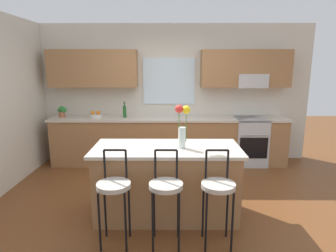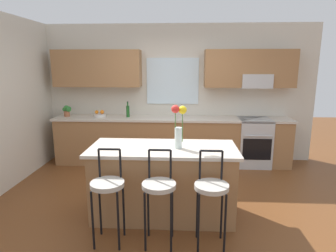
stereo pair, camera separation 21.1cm
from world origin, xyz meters
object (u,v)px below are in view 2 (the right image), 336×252
object	(u,v)px
bar_stool_middle	(159,189)
potted_plant_small	(67,110)
bar_stool_far	(211,191)
flower_vase	(179,124)
fruit_bowl_oranges	(100,115)
oven_range	(253,142)
kitchen_island	(163,181)
bottle_olive_oil	(128,111)
bar_stool_near	(108,188)

from	to	relation	value
bar_stool_middle	potted_plant_small	distance (m)	3.36
bar_stool_far	bar_stool_middle	bearing A→B (deg)	180.00
flower_vase	fruit_bowl_oranges	size ratio (longest dim) A/B	2.24
oven_range	fruit_bowl_oranges	xyz separation A→B (m)	(-3.00, 0.02, 0.50)
bar_stool_middle	kitchen_island	bearing A→B (deg)	90.00
oven_range	bottle_olive_oil	xyz separation A→B (m)	(-2.44, 0.02, 0.58)
bar_stool_middle	bar_stool_near	bearing A→B (deg)	180.00
kitchen_island	oven_range	bearing A→B (deg)	51.19
oven_range	kitchen_island	size ratio (longest dim) A/B	0.50
bar_stool_near	bar_stool_far	xyz separation A→B (m)	(1.10, 0.00, 0.00)
fruit_bowl_oranges	bottle_olive_oil	distance (m)	0.57
bar_stool_far	bottle_olive_oil	size ratio (longest dim) A/B	3.42
bar_stool_middle	potted_plant_small	size ratio (longest dim) A/B	4.70
bar_stool_middle	fruit_bowl_oranges	distance (m)	3.00
kitchen_island	potted_plant_small	bearing A→B (deg)	135.31
bottle_olive_oil	potted_plant_small	world-z (taller)	bottle_olive_oil
kitchen_island	bar_stool_middle	distance (m)	0.64
bar_stool_near	bar_stool_far	world-z (taller)	same
bottle_olive_oil	oven_range	bearing A→B (deg)	-0.58
kitchen_island	bar_stool_middle	world-z (taller)	bar_stool_middle
kitchen_island	bottle_olive_oil	size ratio (longest dim) A/B	6.02
oven_range	bottle_olive_oil	distance (m)	2.51
flower_vase	bar_stool_middle	bearing A→B (deg)	-108.38
fruit_bowl_oranges	potted_plant_small	distance (m)	0.65
oven_range	bar_stool_middle	size ratio (longest dim) A/B	0.88
oven_range	flower_vase	size ratio (longest dim) A/B	1.71
bar_stool_far	kitchen_island	bearing A→B (deg)	131.83
bottle_olive_oil	potted_plant_small	bearing A→B (deg)	-179.92
oven_range	bar_stool_near	size ratio (longest dim) A/B	0.88
potted_plant_small	flower_vase	bearing A→B (deg)	-42.60
kitchen_island	bar_stool_far	size ratio (longest dim) A/B	1.76
bar_stool_near	bar_stool_middle	size ratio (longest dim) A/B	1.00
fruit_bowl_oranges	bottle_olive_oil	xyz separation A→B (m)	(0.56, 0.00, 0.08)
potted_plant_small	bar_stool_middle	bearing A→B (deg)	-52.22
bar_stool_middle	flower_vase	bearing A→B (deg)	71.62
fruit_bowl_oranges	kitchen_island	bearing A→B (deg)	-55.41
oven_range	bar_stool_middle	world-z (taller)	bar_stool_middle
bar_stool_near	flower_vase	xyz separation A→B (m)	(0.74, 0.58, 0.58)
fruit_bowl_oranges	bottle_olive_oil	bearing A→B (deg)	0.00
bar_stool_middle	bar_stool_far	world-z (taller)	same
fruit_bowl_oranges	bottle_olive_oil	size ratio (longest dim) A/B	0.79
bar_stool_near	bar_stool_middle	world-z (taller)	same
oven_range	bar_stool_far	bearing A→B (deg)	-112.02
flower_vase	bottle_olive_oil	distance (m)	2.30
bar_stool_middle	bar_stool_far	xyz separation A→B (m)	(0.55, 0.00, 0.00)
bar_stool_middle	bar_stool_far	bearing A→B (deg)	0.00
kitchen_island	fruit_bowl_oranges	bearing A→B (deg)	124.59
bar_stool_near	bar_stool_far	bearing A→B (deg)	0.00
bottle_olive_oil	flower_vase	bearing A→B (deg)	-63.52
bar_stool_middle	bottle_olive_oil	world-z (taller)	bottle_olive_oil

